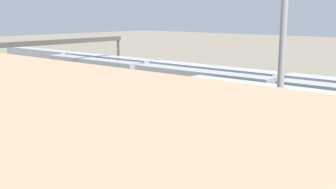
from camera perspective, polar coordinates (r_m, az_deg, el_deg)
ground_plane at (r=54.38m, az=0.02°, el=-2.88°), size 400.00×400.00×0.00m
track_bed_0 at (r=64.08m, az=7.39°, el=-0.77°), size 140.00×2.80×0.12m
track_bed_1 at (r=60.07m, az=4.73°, el=-1.51°), size 140.00×2.80×0.12m
track_bed_2 at (r=56.22m, az=1.69°, el=-2.35°), size 140.00×2.80×0.12m
track_bed_3 at (r=52.57m, az=-1.78°, el=-3.30°), size 140.00×2.80×0.12m
track_bed_4 at (r=49.15m, az=-5.76°, el=-4.38°), size 140.00×2.80×0.12m
track_bed_5 at (r=46.02m, az=-10.32°, el=-5.58°), size 140.00×2.80×0.12m
train_on_track_1 at (r=59.99m, az=4.22°, el=0.95°), size 71.40×3.06×5.00m
train_on_track_0 at (r=72.58m, az=-2.15°, el=2.73°), size 95.60×3.06×5.00m
signal_gantry at (r=72.46m, az=-15.52°, el=6.27°), size 0.70×30.00×8.80m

